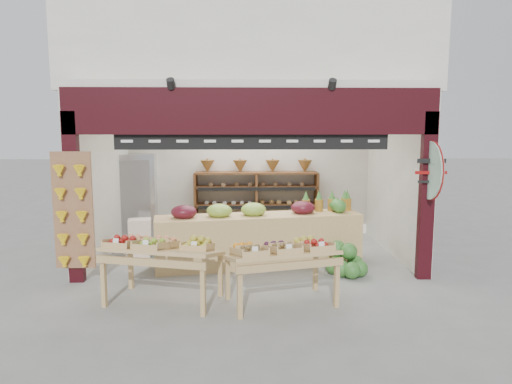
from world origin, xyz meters
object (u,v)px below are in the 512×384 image
at_px(display_table_left, 157,248).
at_px(watermelon_pile, 346,262).
at_px(back_shelving, 256,190).
at_px(display_table_right, 281,251).
at_px(mid_counter, 259,238).
at_px(refrigerator, 139,197).
at_px(cardboard_stack, 151,242).

distance_m(display_table_left, watermelon_pile, 3.13).
distance_m(back_shelving, display_table_right, 4.03).
xyz_separation_m(back_shelving, mid_counter, (-0.02, -2.20, -0.55)).
bearing_deg(display_table_left, refrigerator, 106.04).
bearing_deg(cardboard_stack, refrigerator, 110.39).
relative_size(mid_counter, display_table_left, 2.16).
bearing_deg(watermelon_pile, display_table_right, -133.55).
bearing_deg(mid_counter, display_table_left, -131.64).
bearing_deg(watermelon_pile, cardboard_stack, 159.75).
distance_m(mid_counter, display_table_left, 2.22).
distance_m(refrigerator, mid_counter, 3.30).
height_order(refrigerator, watermelon_pile, refrigerator).
relative_size(cardboard_stack, display_table_right, 0.65).
bearing_deg(back_shelving, cardboard_stack, -143.63).
distance_m(cardboard_stack, mid_counter, 2.15).
relative_size(mid_counter, watermelon_pile, 5.27).
bearing_deg(display_table_right, cardboard_stack, 132.13).
height_order(back_shelving, mid_counter, back_shelving).
bearing_deg(mid_counter, display_table_right, -82.31).
distance_m(back_shelving, refrigerator, 2.56).
bearing_deg(cardboard_stack, display_table_right, -47.87).
distance_m(cardboard_stack, display_table_left, 2.46).
bearing_deg(display_table_right, watermelon_pile, 46.45).
distance_m(refrigerator, cardboard_stack, 1.61).
height_order(back_shelving, cardboard_stack, back_shelving).
relative_size(display_table_right, watermelon_pile, 2.33).
height_order(display_table_left, watermelon_pile, display_table_left).
bearing_deg(watermelon_pile, back_shelving, 116.73).
xyz_separation_m(mid_counter, watermelon_pile, (1.42, -0.57, -0.29)).
bearing_deg(mid_counter, refrigerator, 140.78).
bearing_deg(display_table_right, refrigerator, 125.61).
xyz_separation_m(refrigerator, watermelon_pile, (3.95, -2.64, -0.73)).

